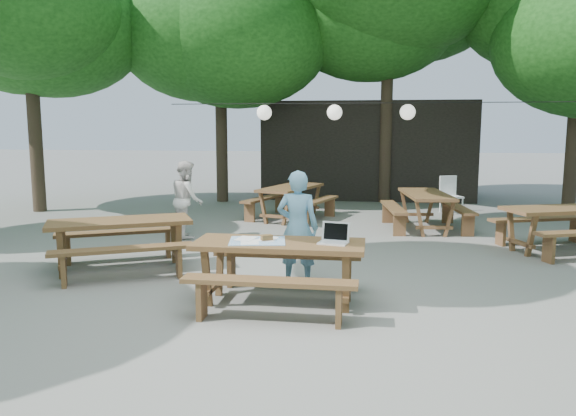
# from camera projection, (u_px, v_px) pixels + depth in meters

# --- Properties ---
(ground) EXTENTS (80.00, 80.00, 0.00)m
(ground) POSITION_uv_depth(u_px,v_px,m) (315.00, 296.00, 6.96)
(ground) COLOR slate
(ground) RESTS_ON ground
(pavilion) EXTENTS (6.00, 3.00, 2.80)m
(pavilion) POSITION_uv_depth(u_px,v_px,m) (368.00, 149.00, 16.96)
(pavilion) COLOR black
(pavilion) RESTS_ON ground
(main_picnic_table) EXTENTS (2.00, 1.58, 0.75)m
(main_picnic_table) POSITION_uv_depth(u_px,v_px,m) (279.00, 272.00, 6.63)
(main_picnic_table) COLOR #533E1D
(main_picnic_table) RESTS_ON ground
(picnic_table_nw) EXTENTS (2.41, 2.28, 0.75)m
(picnic_table_nw) POSITION_uv_depth(u_px,v_px,m) (121.00, 244.00, 8.17)
(picnic_table_nw) COLOR #533E1D
(picnic_table_nw) RESTS_ON ground
(picnic_table_ne) EXTENTS (2.33, 2.14, 0.75)m
(picnic_table_ne) POSITION_uv_depth(u_px,v_px,m) (564.00, 229.00, 9.40)
(picnic_table_ne) COLOR #533E1D
(picnic_table_ne) RESTS_ON ground
(picnic_table_far_w) EXTENTS (2.07, 2.28, 0.75)m
(picnic_table_far_w) POSITION_uv_depth(u_px,v_px,m) (291.00, 202.00, 12.70)
(picnic_table_far_w) COLOR #533E1D
(picnic_table_far_w) RESTS_ON ground
(picnic_table_far_e) EXTENTS (1.81, 2.08, 0.75)m
(picnic_table_far_e) POSITION_uv_depth(u_px,v_px,m) (425.00, 210.00, 11.45)
(picnic_table_far_e) COLOR #533E1D
(picnic_table_far_e) RESTS_ON ground
(woman) EXTENTS (0.57, 0.38, 1.53)m
(woman) POSITION_uv_depth(u_px,v_px,m) (298.00, 228.00, 7.41)
(woman) COLOR #7DBDE4
(woman) RESTS_ON ground
(second_person) EXTENTS (0.82, 0.88, 1.46)m
(second_person) POSITION_uv_depth(u_px,v_px,m) (187.00, 199.00, 10.58)
(second_person) COLOR white
(second_person) RESTS_ON ground
(plastic_chair) EXTENTS (0.57, 0.57, 0.90)m
(plastic_chair) POSITION_uv_depth(u_px,v_px,m) (451.00, 203.00, 13.60)
(plastic_chair) COLOR white
(plastic_chair) RESTS_ON ground
(laptop) EXTENTS (0.37, 0.32, 0.24)m
(laptop) POSITION_uv_depth(u_px,v_px,m) (334.00, 238.00, 6.50)
(laptop) COLOR white
(laptop) RESTS_ON main_picnic_table
(tabletop_clutter) EXTENTS (0.73, 0.65, 0.08)m
(tabletop_clutter) POSITION_uv_depth(u_px,v_px,m) (259.00, 240.00, 6.62)
(tabletop_clutter) COLOR #3783BD
(tabletop_clutter) RESTS_ON main_picnic_table
(paper_lanterns) EXTENTS (9.00, 0.34, 0.38)m
(paper_lanterns) POSITION_uv_depth(u_px,v_px,m) (335.00, 112.00, 12.51)
(paper_lanterns) COLOR black
(paper_lanterns) RESTS_ON ground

